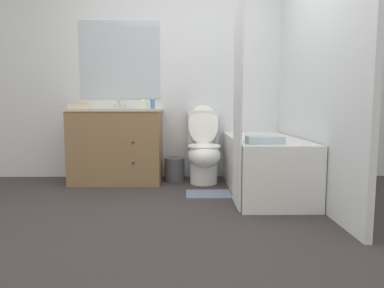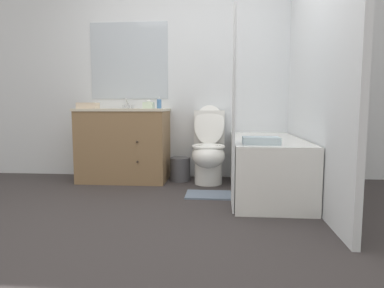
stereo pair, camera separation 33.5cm
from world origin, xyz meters
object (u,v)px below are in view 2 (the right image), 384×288
Objects in this scene: vanity_cabinet at (124,144)px; wastebasket at (180,169)px; bathtub at (266,166)px; toilet at (209,151)px; sink_faucet at (128,106)px; tissue_box at (149,105)px; soap_dispenser at (159,103)px; bath_mat at (209,195)px; bath_towel_folded at (261,141)px; hand_towel_folded at (88,106)px.

wastebasket is (0.66, 0.03, -0.30)m from vanity_cabinet.
wastebasket is at bearing 151.16° from bathtub.
vanity_cabinet is 1.01m from toilet.
tissue_box is (0.30, -0.21, 0.01)m from sink_faucet.
toilet is 6.55× the size of soap_dispenser.
toilet is 6.29× the size of tissue_box.
toilet reaches higher than bath_mat.
tissue_box reaches higher than vanity_cabinet.
wastebasket is 1.41m from bath_towel_folded.
vanity_cabinet reaches higher than bath_mat.
vanity_cabinet is at bearing 24.26° from hand_towel_folded.
bath_towel_folded is at bearing -41.11° from bath_mat.
hand_towel_folded is 0.73× the size of bath_towel_folded.
vanity_cabinet is 0.63m from soap_dispenser.
toilet is (1.00, -0.06, -0.06)m from vanity_cabinet.
toilet is 0.74m from bathtub.
bathtub is 11.32× the size of soap_dispenser.
soap_dispenser is 1.30m from bath_mat.
soap_dispenser reaches higher than bath_towel_folded.
bath_mat is at bearing 138.89° from bath_towel_folded.
vanity_cabinet is 0.49m from sink_faucet.
toilet is at bearing -14.76° from wastebasket.
sink_faucet is 0.51m from hand_towel_folded.
vanity_cabinet is 1.68m from bathtub.
sink_faucet is 0.37m from tissue_box.
tissue_box reaches higher than bathtub.
toilet reaches higher than bath_towel_folded.
hand_towel_folded is at bearing 154.92° from bath_towel_folded.
wastebasket reaches higher than bath_mat.
bath_towel_folded is at bearing -39.33° from sink_faucet.
bathtub is 6.90× the size of hand_towel_folded.
sink_faucet is at bearing 145.03° from tissue_box.
vanity_cabinet is at bearing -90.00° from sink_faucet.
bath_mat is at bearing -48.66° from soap_dispenser.
hand_towel_folded is at bearing -163.26° from soap_dispenser.
vanity_cabinet is 3.75× the size of wastebasket.
tissue_box is (0.30, -0.03, 0.46)m from vanity_cabinet.
bath_towel_folded is at bearing -34.78° from vanity_cabinet.
toilet is (1.00, -0.25, -0.52)m from sink_faucet.
hand_towel_folded is at bearing -175.72° from toilet.
sink_faucet reaches higher than bath_mat.
tissue_box is at bearing 139.63° from bath_towel_folded.
soap_dispenser is at bearing -15.82° from sink_faucet.
vanity_cabinet is 1.15× the size of toilet.
toilet is 2.93× the size of bath_towel_folded.
bathtub is 0.65m from bath_mat.
tissue_box is (-0.36, -0.06, 0.76)m from wastebasket.
soap_dispenser reaches higher than tissue_box.
wastebasket is at bearing 118.88° from bath_mat.
toilet is at bearing -12.46° from soap_dispenser.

